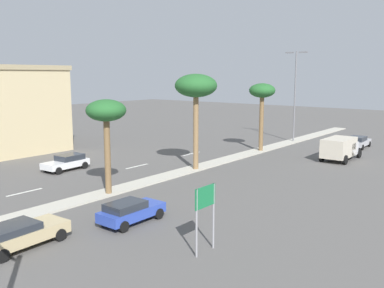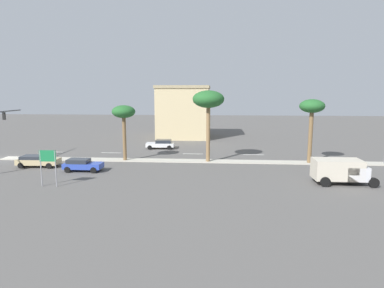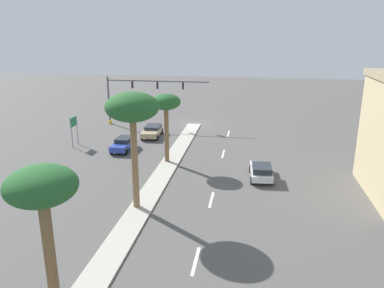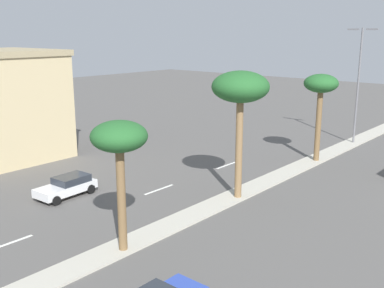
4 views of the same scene
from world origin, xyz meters
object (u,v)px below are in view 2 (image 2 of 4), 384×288
commercial_building (184,112)px  palm_tree_rear (124,114)px  sedan_tan_far (38,161)px  box_truck (341,170)px  sedan_white_mid (161,144)px  sedan_blue_center (82,165)px  directional_road_sign (48,160)px  palm_tree_left (208,101)px  palm_tree_front (312,109)px

commercial_building → palm_tree_rear: size_ratio=1.49×
sedan_tan_far → box_truck: box_truck is taller
sedan_white_mid → box_truck: 26.40m
sedan_blue_center → sedan_white_mid: bearing=157.5°
box_truck → directional_road_sign: bearing=-83.9°
directional_road_sign → palm_tree_rear: (-11.38, 3.77, 3.39)m
palm_tree_left → sedan_blue_center: 15.80m
palm_tree_front → palm_tree_left: bearing=-89.5°
commercial_building → palm_tree_rear: commercial_building is taller
directional_road_sign → palm_tree_left: 18.62m
directional_road_sign → palm_tree_rear: palm_tree_rear is taller
commercial_building → palm_tree_rear: 22.74m
commercial_building → sedan_tan_far: size_ratio=2.17×
palm_tree_rear → box_truck: bearing=69.2°
directional_road_sign → box_truck: (-2.82, 26.34, -1.12)m
sedan_white_mid → commercial_building: bearing=170.7°
box_truck → commercial_building: bearing=-150.3°
commercial_building → sedan_tan_far: (25.99, -14.06, -4.03)m
sedan_blue_center → box_truck: size_ratio=0.74×
palm_tree_rear → sedan_blue_center: size_ratio=1.67×
palm_tree_left → palm_tree_front: (-0.09, 11.91, -0.91)m
commercial_building → box_truck: commercial_building is taller
commercial_building → sedan_blue_center: bearing=-16.5°
palm_tree_left → sedan_white_mid: (-9.09, -7.18, -6.59)m
directional_road_sign → palm_tree_left: bearing=129.3°
palm_tree_left → palm_tree_front: size_ratio=1.13×
palm_tree_rear → sedan_tan_far: 11.00m
commercial_building → sedan_blue_center: commercial_building is taller
palm_tree_rear → box_truck: size_ratio=1.24×
directional_road_sign → palm_tree_left: (-11.37, 13.89, 4.94)m
sedan_tan_far → palm_tree_left: bearing=101.4°
sedan_tan_far → box_truck: size_ratio=0.85×
directional_road_sign → sedan_blue_center: bearing=173.6°
palm_tree_front → box_truck: size_ratio=1.38×
sedan_white_mid → sedan_blue_center: bearing=-22.5°
directional_road_sign → sedan_tan_far: 9.31m
palm_tree_rear → sedan_white_mid: 10.79m
palm_tree_left → commercial_building: bearing=-167.2°
palm_tree_left → box_truck: (8.56, 12.45, -6.06)m
commercial_building → sedan_blue_center: size_ratio=2.49×
palm_tree_front → box_truck: 10.08m
palm_tree_front → sedan_white_mid: (-8.99, -19.09, -5.68)m
palm_tree_rear → palm_tree_front: (-0.09, 22.03, 0.64)m
sedan_white_mid → box_truck: bearing=48.1°
directional_road_sign → sedan_tan_far: bearing=-145.3°
commercial_building → palm_tree_left: (22.14, 5.04, 2.58)m
palm_tree_left → palm_tree_rear: bearing=-90.0°
directional_road_sign → box_truck: 26.51m
directional_road_sign → palm_tree_front: palm_tree_front is taller
directional_road_sign → sedan_white_mid: directional_road_sign is taller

